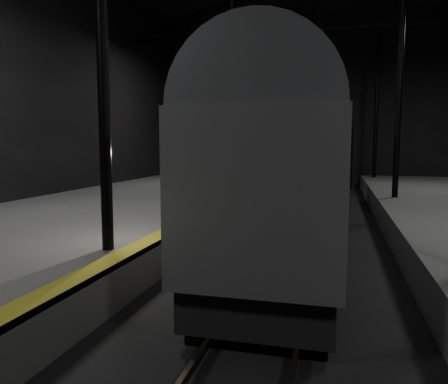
% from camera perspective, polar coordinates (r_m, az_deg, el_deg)
% --- Properties ---
extents(ground, '(44.00, 44.00, 0.00)m').
position_cam_1_polar(ground, '(13.35, 8.79, -8.55)').
color(ground, black).
rests_on(ground, ground).
extents(platform_left, '(9.00, 43.80, 1.00)m').
position_cam_1_polar(platform_left, '(15.82, -19.42, -4.63)').
color(platform_left, '#555552').
rests_on(platform_left, ground).
extents(tactile_strip, '(0.50, 43.80, 0.01)m').
position_cam_1_polar(tactile_strip, '(13.83, -4.69, -3.71)').
color(tactile_strip, olive).
rests_on(tactile_strip, platform_left).
extents(track, '(2.40, 43.00, 0.24)m').
position_cam_1_polar(track, '(13.33, 8.79, -8.26)').
color(track, '#3F3328').
rests_on(track, ground).
extents(train, '(2.96, 19.77, 5.29)m').
position_cam_1_polar(train, '(16.29, 10.18, 4.61)').
color(train, '#A2A5AA').
rests_on(train, ground).
extents(woman, '(0.64, 0.47, 1.61)m').
position_cam_1_polar(woman, '(13.79, -7.05, -0.41)').
color(woman, '#9C835F').
rests_on(woman, platform_left).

